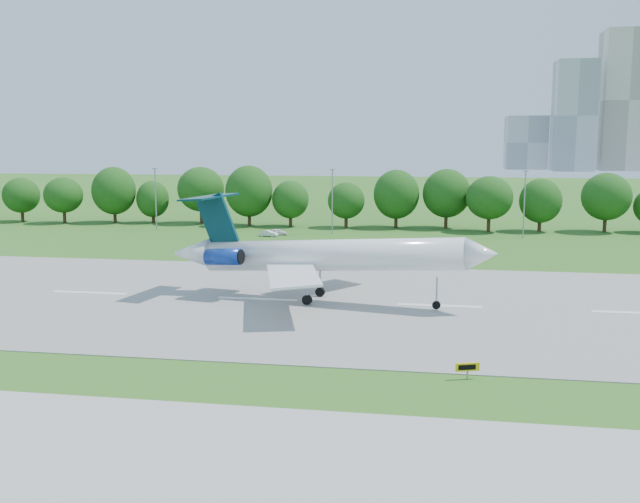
{
  "coord_description": "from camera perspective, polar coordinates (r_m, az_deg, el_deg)",
  "views": [
    {
      "loc": [
        -0.52,
        -50.28,
        17.56
      ],
      "look_at": [
        -11.78,
        18.0,
        6.72
      ],
      "focal_mm": 40.0,
      "sensor_mm": 36.0,
      "label": 1
    }
  ],
  "objects": [
    {
      "name": "ground",
      "position": [
        53.26,
        9.56,
        -10.48
      ],
      "size": [
        600.0,
        600.0,
        0.0
      ],
      "primitive_type": "plane",
      "color": "#235516",
      "rests_on": "ground"
    },
    {
      "name": "light_poles",
      "position": [
        132.77,
        8.5,
        3.95
      ],
      "size": [
        175.9,
        0.25,
        12.19
      ],
      "color": "gray",
      "rests_on": "ground"
    },
    {
      "name": "skyline",
      "position": [
        452.43,
        22.57,
        9.87
      ],
      "size": [
        127.0,
        52.0,
        80.0
      ],
      "color": "#B2B2B7",
      "rests_on": "ground"
    },
    {
      "name": "taxi_sign_left",
      "position": [
        54.49,
        11.72,
        -9.05
      ],
      "size": [
        1.78,
        0.77,
        1.28
      ],
      "rotation": [
        0.0,
        0.0,
        0.32
      ],
      "color": "gray",
      "rests_on": "ground"
    },
    {
      "name": "runway",
      "position": [
        77.3,
        9.53,
        -4.33
      ],
      "size": [
        400.0,
        45.0,
        0.08
      ],
      "primitive_type": "cube",
      "color": "gray",
      "rests_on": "ground"
    },
    {
      "name": "service_vehicle_a",
      "position": [
        131.5,
        -4.14,
        1.45
      ],
      "size": [
        3.56,
        1.77,
        1.12
      ],
      "primitive_type": "imported",
      "rotation": [
        0.0,
        0.0,
        1.39
      ],
      "color": "silver",
      "rests_on": "ground"
    },
    {
      "name": "airliner",
      "position": [
        77.7,
        -0.44,
        -0.2
      ],
      "size": [
        37.04,
        26.61,
        11.66
      ],
      "rotation": [
        0.0,
        -0.06,
        -0.17
      ],
      "color": "white",
      "rests_on": "ground"
    },
    {
      "name": "tree_line",
      "position": [
        142.74,
        9.57,
        4.21
      ],
      "size": [
        288.4,
        8.4,
        10.4
      ],
      "color": "#382314",
      "rests_on": "ground"
    },
    {
      "name": "service_vehicle_b",
      "position": [
        133.16,
        -3.41,
        1.57
      ],
      "size": [
        3.76,
        1.88,
        1.23
      ],
      "primitive_type": "imported",
      "rotation": [
        0.0,
        0.0,
        1.69
      ],
      "color": "white",
      "rests_on": "ground"
    }
  ]
}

